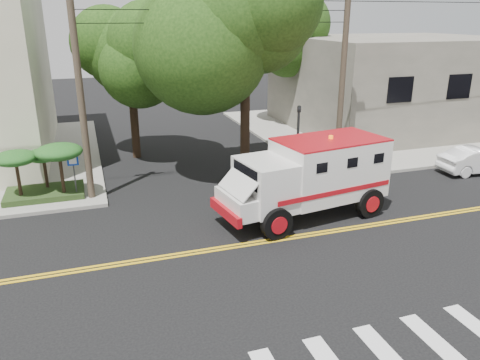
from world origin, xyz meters
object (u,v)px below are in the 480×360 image
object	(u,v)px
armored_truck	(311,174)
pedestrian_a	(330,159)
pedestrian_b	(327,156)
parked_sedan	(478,160)

from	to	relation	value
armored_truck	pedestrian_a	size ratio (longest dim) A/B	4.44
pedestrian_a	armored_truck	bearing A→B (deg)	41.09
armored_truck	pedestrian_a	bearing A→B (deg)	43.52
pedestrian_a	pedestrian_b	bearing A→B (deg)	-101.17
armored_truck	parked_sedan	size ratio (longest dim) A/B	1.76
armored_truck	pedestrian_b	bearing A→B (deg)	45.30
pedestrian_a	parked_sedan	bearing A→B (deg)	155.94
pedestrian_b	armored_truck	bearing A→B (deg)	59.90
parked_sedan	pedestrian_a	size ratio (longest dim) A/B	2.53
pedestrian_a	pedestrian_b	world-z (taller)	pedestrian_b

